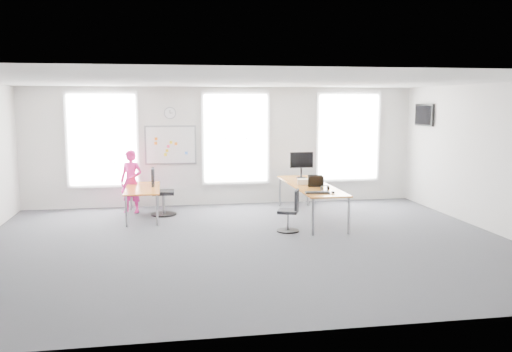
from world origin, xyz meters
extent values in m
plane|color=#2D2D32|center=(0.00, 0.00, 0.00)|extent=(10.00, 10.00, 0.00)
plane|color=white|center=(0.00, 0.00, 3.00)|extent=(10.00, 10.00, 0.00)
plane|color=silver|center=(0.00, 4.00, 1.50)|extent=(10.00, 0.00, 10.00)
plane|color=silver|center=(0.00, -4.00, 1.50)|extent=(10.00, 0.00, 10.00)
plane|color=silver|center=(5.00, 0.00, 1.50)|extent=(0.00, 10.00, 10.00)
cube|color=silver|center=(-3.00, 3.97, 1.70)|extent=(1.60, 0.06, 2.20)
cube|color=silver|center=(0.30, 3.97, 1.70)|extent=(1.60, 0.06, 2.20)
cube|color=silver|center=(3.30, 3.97, 1.70)|extent=(1.60, 0.06, 2.20)
cube|color=orange|center=(1.71, 1.90, 0.76)|extent=(0.85, 3.19, 0.03)
cylinder|color=gray|center=(1.35, 0.37, 0.37)|extent=(0.05, 0.05, 0.75)
cylinder|color=gray|center=(2.08, 0.37, 0.37)|extent=(0.05, 0.05, 0.75)
cylinder|color=gray|center=(1.35, 3.44, 0.37)|extent=(0.05, 0.05, 0.75)
cylinder|color=gray|center=(2.08, 3.44, 0.37)|extent=(0.05, 0.05, 0.75)
cube|color=orange|center=(-2.02, 2.65, 0.68)|extent=(0.76, 1.90, 0.03)
cylinder|color=gray|center=(-2.34, 1.76, 0.33)|extent=(0.05, 0.05, 0.67)
cylinder|color=gray|center=(-1.70, 1.76, 0.33)|extent=(0.05, 0.05, 0.67)
cylinder|color=gray|center=(-2.34, 3.54, 0.33)|extent=(0.05, 0.05, 0.67)
cylinder|color=gray|center=(-1.70, 3.54, 0.33)|extent=(0.05, 0.05, 0.67)
cylinder|color=black|center=(0.94, 0.79, 0.01)|extent=(0.46, 0.46, 0.03)
cylinder|color=gray|center=(0.94, 0.79, 0.21)|extent=(0.05, 0.05, 0.37)
cube|color=black|center=(0.94, 0.79, 0.42)|extent=(0.51, 0.51, 0.06)
cube|color=black|center=(1.10, 0.72, 0.67)|extent=(0.18, 0.36, 0.40)
cylinder|color=black|center=(-1.56, 2.87, 0.02)|extent=(0.59, 0.59, 0.03)
cylinder|color=gray|center=(-1.56, 2.87, 0.27)|extent=(0.07, 0.07, 0.48)
cube|color=black|center=(-1.56, 2.87, 0.53)|extent=(0.51, 0.51, 0.08)
cube|color=black|center=(-1.79, 2.87, 0.85)|extent=(0.07, 0.48, 0.51)
imported|color=#E02180|center=(-2.30, 3.29, 0.75)|extent=(0.64, 0.54, 1.50)
cube|color=white|center=(-1.35, 3.97, 1.55)|extent=(1.20, 0.03, 0.90)
cylinder|color=gray|center=(-1.35, 3.97, 2.35)|extent=(0.30, 0.04, 0.30)
cube|color=black|center=(4.95, 3.00, 2.30)|extent=(0.06, 0.90, 0.55)
cube|color=black|center=(1.55, 0.75, 0.79)|extent=(0.52, 0.26, 0.02)
ellipsoid|color=black|center=(1.86, 0.70, 0.80)|extent=(0.09, 0.13, 0.05)
cylinder|color=black|center=(1.85, 1.08, 0.78)|extent=(0.06, 0.06, 0.01)
cylinder|color=black|center=(1.74, 1.11, 0.82)|extent=(0.04, 0.09, 0.09)
cylinder|color=black|center=(1.88, 1.11, 0.82)|extent=(0.04, 0.09, 0.09)
cylinder|color=gold|center=(1.74, 1.11, 0.82)|extent=(0.01, 0.09, 0.09)
cube|color=black|center=(1.81, 1.11, 0.87)|extent=(0.16, 0.02, 0.01)
cube|color=black|center=(1.73, 1.58, 0.91)|extent=(0.33, 0.14, 0.26)
cube|color=orange|center=(1.73, 1.50, 0.90)|extent=(0.32, 0.15, 0.24)
cube|color=black|center=(1.73, 1.49, 0.91)|extent=(0.33, 0.15, 0.25)
cube|color=beige|center=(1.61, 2.01, 0.84)|extent=(0.39, 0.32, 0.12)
cylinder|color=black|center=(1.77, 2.96, 0.79)|extent=(0.23, 0.23, 0.02)
cylinder|color=black|center=(1.77, 2.96, 0.91)|extent=(0.05, 0.05, 0.23)
cube|color=black|center=(1.77, 2.94, 1.23)|extent=(0.58, 0.05, 0.38)
cube|color=black|center=(1.77, 2.92, 1.23)|extent=(0.53, 0.01, 0.34)
camera|label=1|loc=(-1.53, -9.75, 2.62)|focal=38.00mm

